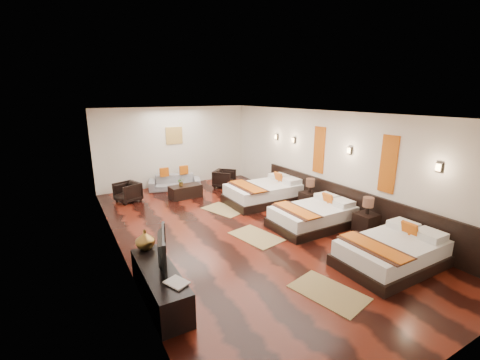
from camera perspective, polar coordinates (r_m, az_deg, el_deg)
floor at (r=7.95m, az=0.03°, el=-8.79°), size 5.50×9.50×0.01m
ceiling at (r=7.29m, az=0.03°, el=11.81°), size 5.50×9.50×0.01m
back_wall at (r=11.78m, az=-11.60°, el=5.85°), size 5.50×0.01×2.80m
left_wall at (r=6.62m, az=-21.11°, el=-1.85°), size 0.01×9.50×2.80m
right_wall at (r=9.14m, az=15.18°, el=3.07°), size 0.01×9.50×2.80m
headboard_panel at (r=8.83m, az=18.22°, el=-3.97°), size 0.08×6.60×0.90m
bed_near at (r=6.94m, az=25.52°, el=-11.55°), size 2.08×1.31×0.79m
bed_mid at (r=8.24m, az=12.95°, el=-6.26°), size 2.07×1.30×0.79m
bed_far at (r=9.83m, az=4.46°, el=-2.25°), size 2.30×1.44×0.88m
nightstand_a at (r=8.14m, az=21.59°, el=-6.88°), size 0.46×0.46×0.91m
nightstand_b at (r=9.40m, az=12.27°, el=-3.26°), size 0.46×0.46×0.91m
jute_mat_near at (r=5.85m, az=15.51°, el=-18.75°), size 1.00×1.34×0.01m
jute_mat_mid at (r=7.57m, az=2.88°, el=-10.03°), size 0.98×1.33×0.01m
jute_mat_far at (r=9.24m, az=-2.88°, el=-5.28°), size 1.09×1.38×0.01m
tv_console at (r=5.50m, az=-14.11°, el=-17.68°), size 0.50×1.80×0.55m
tv at (r=5.36m, az=-14.40°, el=-11.85°), size 0.38×0.95×0.55m
book at (r=4.88m, az=-12.38°, el=-18.12°), size 0.36×0.41×0.03m
figurine at (r=5.98m, az=-16.56°, el=-10.12°), size 0.40×0.40×0.36m
sofa at (r=11.35m, az=-11.56°, el=-0.40°), size 1.86×1.16×0.51m
armchair_left at (r=10.42m, az=-19.41°, el=-2.06°), size 0.86×0.84×0.61m
armchair_right at (r=11.38m, az=-2.80°, el=0.24°), size 0.96×0.96×0.63m
coffee_table at (r=10.41m, az=-9.70°, el=-2.01°), size 1.04×0.58×0.40m
table_plant at (r=10.29m, az=-10.48°, el=-0.35°), size 0.25×0.23×0.26m
orange_panel_a at (r=7.87m, az=24.95°, el=2.56°), size 0.04×0.40×1.30m
orange_panel_b at (r=9.29m, az=13.92°, el=5.22°), size 0.04×0.40×1.30m
sconce_near at (r=7.26m, az=31.96°, el=1.95°), size 0.07×0.12×0.18m
sconce_mid at (r=8.49m, az=18.96°, el=5.00°), size 0.07×0.12×0.18m
sconce_far at (r=10.06m, az=9.55°, el=7.04°), size 0.07×0.12×0.18m
sconce_lounge at (r=10.77m, az=6.51°, el=7.65°), size 0.07×0.12×0.18m
gold_artwork at (r=11.70m, az=-11.67°, el=7.78°), size 0.60×0.04×0.60m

